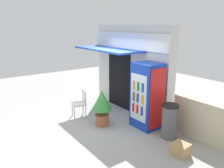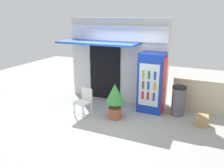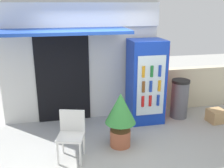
% 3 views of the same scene
% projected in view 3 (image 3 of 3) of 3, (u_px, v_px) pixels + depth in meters
% --- Properties ---
extents(ground, '(16.00, 16.00, 0.00)m').
position_uv_depth(ground, '(112.00, 150.00, 4.87)').
color(ground, '#A3A39E').
extents(storefront_building, '(3.52, 1.35, 2.88)m').
position_uv_depth(storefront_building, '(79.00, 55.00, 5.87)').
color(storefront_building, silver).
rests_on(storefront_building, ground).
extents(drink_cooler, '(0.78, 0.70, 1.88)m').
position_uv_depth(drink_cooler, '(146.00, 82.00, 5.82)').
color(drink_cooler, '#1438B2').
rests_on(drink_cooler, ground).
extents(plastic_chair, '(0.54, 0.52, 0.86)m').
position_uv_depth(plastic_chair, '(71.00, 131.00, 4.50)').
color(plastic_chair, silver).
rests_on(plastic_chair, ground).
extents(potted_plant_near_shop, '(0.58, 0.58, 1.07)m').
position_uv_depth(potted_plant_near_shop, '(121.00, 114.00, 4.82)').
color(potted_plant_near_shop, '#AD5B3D').
rests_on(potted_plant_near_shop, ground).
extents(trash_bin, '(0.42, 0.42, 0.92)m').
position_uv_depth(trash_bin, '(180.00, 99.00, 6.13)').
color(trash_bin, '#595960').
rests_on(trash_bin, ground).
extents(stone_boundary_wall, '(2.51, 0.23, 1.05)m').
position_uv_depth(stone_boundary_wall, '(205.00, 86.00, 6.84)').
color(stone_boundary_wall, beige).
rests_on(stone_boundary_wall, ground).
extents(cardboard_box, '(0.39, 0.37, 0.29)m').
position_uv_depth(cardboard_box, '(216.00, 116.00, 5.96)').
color(cardboard_box, tan).
rests_on(cardboard_box, ground).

